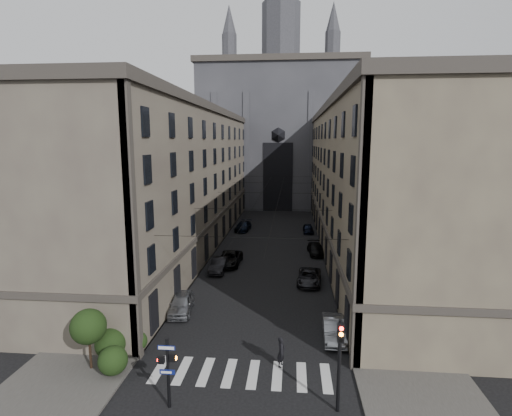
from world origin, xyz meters
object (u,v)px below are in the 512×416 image
(traffic_light_right, at_px, (340,355))
(car_right_near, at_px, (334,329))
(car_left_far, at_px, (243,226))
(car_right_midnear, at_px, (309,277))
(car_left_midfar, at_px, (229,259))
(pedestrian_signal_left, at_px, (168,368))
(car_left_near, at_px, (181,304))
(car_right_far, at_px, (308,229))
(car_left_midnear, at_px, (219,265))
(car_right_midfar, at_px, (316,249))
(pedestrian, at_px, (281,352))
(gothic_tower, at_px, (280,126))

(traffic_light_right, bearing_deg, car_right_near, 85.79)
(traffic_light_right, height_order, car_left_far, traffic_light_right)
(car_left_far, bearing_deg, car_right_midnear, -61.81)
(car_left_midfar, height_order, car_right_midnear, car_left_midfar)
(pedestrian_signal_left, bearing_deg, traffic_light_right, 2.64)
(car_left_near, height_order, car_left_midfar, car_left_near)
(car_left_near, distance_m, car_right_midnear, 13.63)
(traffic_light_right, bearing_deg, car_right_far, 90.02)
(car_left_near, relative_size, car_right_near, 1.03)
(traffic_light_right, xyz_separation_m, car_left_midnear, (-10.56, 22.45, -2.54))
(car_right_far, bearing_deg, car_right_midfar, -88.80)
(pedestrian, bearing_deg, car_left_midnear, 45.69)
(car_left_near, bearing_deg, gothic_tower, 77.58)
(car_left_midnear, bearing_deg, car_left_far, 90.96)
(car_left_midfar, height_order, car_right_far, car_left_midfar)
(gothic_tower, height_order, car_left_midnear, gothic_tower)
(gothic_tower, distance_m, car_left_far, 34.77)
(car_right_near, bearing_deg, gothic_tower, 96.49)
(car_right_midfar, height_order, car_right_far, car_right_midfar)
(traffic_light_right, bearing_deg, car_right_midfar, 88.99)
(pedestrian_signal_left, bearing_deg, car_left_midnear, 93.63)
(car_right_near, xyz_separation_m, pedestrian, (-3.74, -4.03, 0.26))
(pedestrian_signal_left, bearing_deg, car_right_near, 41.43)
(gothic_tower, relative_size, car_left_near, 12.56)
(gothic_tower, xyz_separation_m, car_left_far, (-4.83, -29.90, -17.08))
(car_left_far, distance_m, car_right_far, 10.44)
(pedestrian_signal_left, relative_size, car_left_midnear, 0.88)
(car_left_midfar, bearing_deg, car_left_near, -96.66)
(car_left_midfar, height_order, car_right_midfar, car_left_midfar)
(car_left_far, xyz_separation_m, pedestrian, (7.29, -39.01, 0.27))
(car_left_midnear, height_order, car_right_far, car_left_midnear)
(car_left_near, bearing_deg, pedestrian, -47.25)
(car_right_midfar, bearing_deg, pedestrian, -103.12)
(car_left_midfar, xyz_separation_m, car_right_near, (10.40, -16.79, -0.02))
(traffic_light_right, relative_size, pedestrian, 2.62)
(car_right_near, relative_size, car_right_midfar, 0.94)
(car_left_far, bearing_deg, car_right_near, -66.60)
(car_left_near, distance_m, car_right_far, 33.06)
(car_right_midfar, bearing_deg, car_right_midnear, -101.95)
(car_left_far, height_order, car_right_midnear, car_left_far)
(car_left_far, bearing_deg, car_left_midfar, -82.11)
(car_left_midfar, distance_m, pedestrian, 21.86)
(car_left_midnear, height_order, car_right_midfar, car_left_midnear)
(car_right_near, xyz_separation_m, car_right_midfar, (-0.07, 22.15, -0.05))
(gothic_tower, xyz_separation_m, car_right_near, (6.20, -64.88, -17.06))
(pedestrian_signal_left, distance_m, car_left_midfar, 25.42)
(car_left_far, bearing_deg, pedestrian, -73.51)
(gothic_tower, distance_m, pedestrian_signal_left, 75.15)
(car_right_midnear, xyz_separation_m, car_right_far, (0.74, 22.91, -0.02))
(pedestrian, bearing_deg, car_left_midfar, 41.38)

